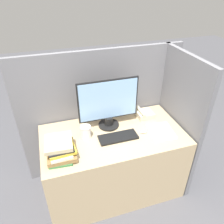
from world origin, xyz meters
The scene contains 11 objects.
ground_plane centered at (0.00, 0.00, 0.00)m, with size 12.00×12.00×0.00m, color #4C4C51.
cubicle_panel_rear centered at (0.00, 0.78, 0.73)m, with size 1.78×0.04×1.47m.
cubicle_panel_right centered at (0.73, 0.40, 0.73)m, with size 0.04×0.80×1.47m.
desk centered at (0.00, 0.37, 0.38)m, with size 1.38×0.74×0.75m.
monitor centered at (0.00, 0.52, 1.00)m, with size 0.59×0.21×0.51m.
keyboard centered at (0.03, 0.30, 0.76)m, with size 0.37×0.15×0.02m.
mouse centered at (0.29, 0.30, 0.77)m, with size 0.06×0.04×0.03m.
coffee_cup centered at (-0.26, 0.40, 0.82)m, with size 0.10×0.10×0.13m.
book_stack centered at (-0.51, 0.23, 0.83)m, with size 0.25×0.31×0.16m.
desk_telephone centered at (0.41, 0.56, 0.79)m, with size 0.17×0.18×0.10m.
paper_pile centered at (0.46, 0.27, 0.76)m, with size 0.26×0.29×0.01m.
Camera 1 is at (-0.51, -1.21, 2.08)m, focal length 35.00 mm.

